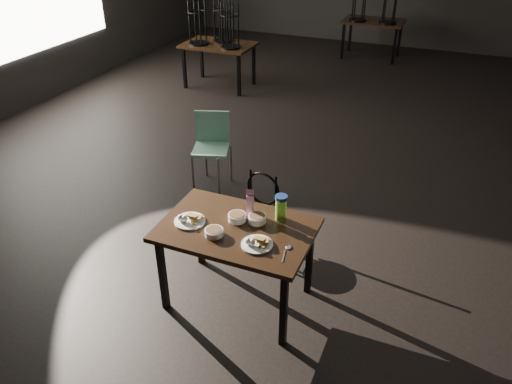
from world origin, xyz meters
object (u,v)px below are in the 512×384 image
at_px(juice_carton, 250,203).
at_px(water_bottle, 281,207).
at_px(bentwood_chair, 258,205).
at_px(school_chair, 212,142).
at_px(main_table, 237,235).

height_order(juice_carton, water_bottle, juice_carton).
bearing_deg(bentwood_chair, juice_carton, -66.30).
xyz_separation_m(water_bottle, bentwood_chair, (-0.42, 0.54, -0.41)).
distance_m(juice_carton, school_chair, 1.92).
height_order(main_table, bentwood_chair, bentwood_chair).
xyz_separation_m(main_table, juice_carton, (0.03, 0.21, 0.19)).
xyz_separation_m(juice_carton, water_bottle, (0.25, 0.03, 0.00)).
distance_m(main_table, juice_carton, 0.28).
xyz_separation_m(juice_carton, school_chair, (-1.13, 1.52, -0.34)).
height_order(bentwood_chair, school_chair, school_chair).
bearing_deg(water_bottle, school_chair, 132.86).
xyz_separation_m(juice_carton, bentwood_chair, (-0.16, 0.57, -0.40)).
bearing_deg(main_table, water_bottle, 40.49).
height_order(main_table, school_chair, school_chair).
bearing_deg(bentwood_chair, water_bottle, -44.73).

